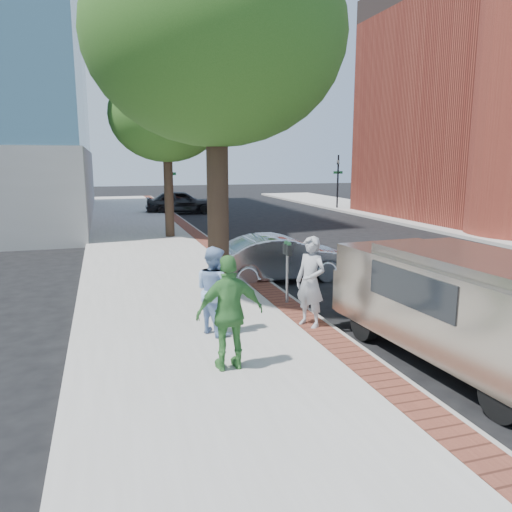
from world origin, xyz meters
name	(u,v)px	position (x,y,z in m)	size (l,w,h in m)	color
ground	(265,321)	(0.00, 0.00, 0.00)	(120.00, 120.00, 0.00)	black
sidewalk	(157,255)	(-1.50, 8.00, 0.07)	(5.00, 60.00, 0.15)	#9E9991
brick_strip	(217,250)	(0.70, 8.00, 0.15)	(0.60, 60.00, 0.01)	brown
curb	(226,252)	(1.05, 8.00, 0.07)	(0.10, 60.00, 0.15)	gray
signal_near	(171,179)	(0.90, 22.00, 2.25)	(0.70, 0.15, 3.80)	black
signal_far	(338,178)	(12.50, 22.00, 2.25)	(0.70, 0.15, 3.80)	black
tree_near	(215,38)	(-0.60, 1.90, 6.17)	(6.00, 6.00, 8.51)	black
tree_far	(166,115)	(-0.50, 12.00, 5.30)	(4.80, 4.80, 7.14)	black
parking_meter	(287,259)	(0.76, 0.69, 1.21)	(0.12, 0.32, 1.47)	gray
person_gray	(311,282)	(0.61, -1.01, 1.06)	(0.67, 0.44, 1.83)	#99999D
person_officer	(214,290)	(-1.30, -0.83, 1.00)	(0.83, 0.64, 1.70)	#8DADDA
person_green	(230,313)	(-1.43, -2.57, 1.08)	(1.09, 0.45, 1.86)	#42883D
sedan_silver	(281,258)	(1.60, 3.40, 0.67)	(1.41, 4.04, 1.33)	silver
bg_car	(181,202)	(1.60, 22.74, 0.77)	(1.81, 4.50, 1.53)	black
van	(459,302)	(2.45, -3.10, 1.07)	(2.38, 5.41, 1.95)	gray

